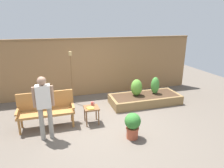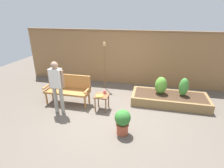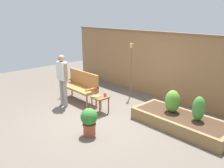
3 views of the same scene
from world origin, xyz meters
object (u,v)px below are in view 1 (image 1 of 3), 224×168
potted_boxwood (133,124)px  shrub_near_bench (137,88)px  person_by_bench (44,103)px  shrub_far_corner (155,85)px  garden_bench (46,107)px  cup_on_table (92,103)px  side_table (91,110)px  tiki_torch (71,69)px  book_on_table (90,108)px

potted_boxwood → shrub_near_bench: shrub_near_bench is taller
shrub_near_bench → person_by_bench: person_by_bench is taller
shrub_far_corner → garden_bench: bearing=-168.6°
cup_on_table → potted_boxwood: (0.75, -1.14, -0.16)m
side_table → tiki_torch: tiki_torch is taller
shrub_near_bench → shrub_far_corner: 0.70m
garden_bench → shrub_far_corner: size_ratio=2.44×
cup_on_table → shrub_near_bench: bearing=25.3°
tiki_torch → shrub_near_bench: bearing=-18.9°
book_on_table → potted_boxwood: potted_boxwood is taller
side_table → cup_on_table: bearing=66.8°
side_table → tiki_torch: 1.86m
shrub_far_corner → book_on_table: bearing=-157.7°
cup_on_table → shrub_near_bench: size_ratio=0.20×
shrub_near_bench → shrub_far_corner: shrub_far_corner is taller
side_table → book_on_table: bearing=-114.2°
garden_bench → shrub_far_corner: garden_bench is taller
side_table → cup_on_table: 0.20m
book_on_table → person_by_bench: person_by_bench is taller
shrub_far_corner → person_by_bench: (-3.60, -1.37, 0.34)m
tiki_torch → person_by_bench: (-0.83, -2.08, -0.28)m
side_table → shrub_far_corner: shrub_far_corner is taller
side_table → tiki_torch: (-0.35, 1.63, 0.82)m
cup_on_table → side_table: bearing=-113.2°
side_table → shrub_near_bench: (1.73, 0.92, 0.19)m
garden_bench → potted_boxwood: (1.98, -1.21, -0.17)m
cup_on_table → potted_boxwood: potted_boxwood is taller
shrub_near_bench → tiki_torch: size_ratio=0.32×
book_on_table → tiki_torch: (-0.30, 1.72, 0.72)m
side_table → potted_boxwood: 1.29m
book_on_table → shrub_near_bench: shrub_near_bench is taller
book_on_table → shrub_near_bench: bearing=14.9°
shrub_near_bench → tiki_torch: tiki_torch is taller
cup_on_table → book_on_table: size_ratio=0.65×
book_on_table → shrub_far_corner: (2.46, 1.01, 0.10)m
shrub_far_corner → side_table: bearing=-159.2°
shrub_near_bench → potted_boxwood: bearing=-115.5°
shrub_near_bench → tiki_torch: (-2.07, 0.71, 0.63)m
book_on_table → person_by_bench: size_ratio=0.11×
book_on_table → shrub_far_corner: size_ratio=0.29×
side_table → cup_on_table: (0.06, 0.13, 0.13)m
book_on_table → shrub_far_corner: 2.67m
cup_on_table → shrub_far_corner: (2.37, 0.79, 0.07)m
garden_bench → shrub_near_bench: size_ratio=2.53×
potted_boxwood → shrub_far_corner: bearing=50.0°
garden_bench → person_by_bench: (0.01, -0.65, 0.39)m
cup_on_table → shrub_far_corner: shrub_far_corner is taller
shrub_near_bench → garden_bench: bearing=-166.0°
tiki_torch → garden_bench: bearing=-120.1°
book_on_table → tiki_torch: size_ratio=0.10×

